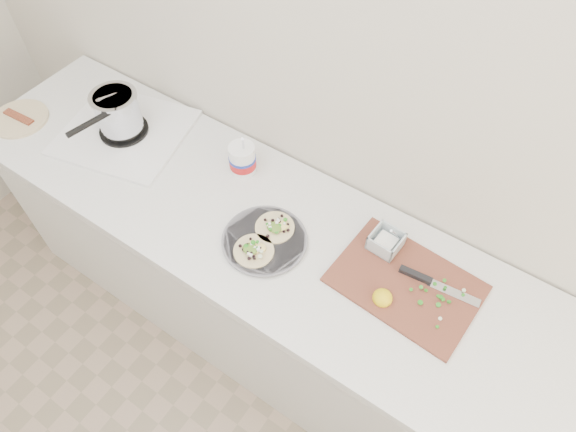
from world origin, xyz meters
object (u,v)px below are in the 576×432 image
Objects in this scene: tub at (243,158)px; bacon_plate at (20,119)px; taco_plate at (264,239)px; stove at (120,119)px; cutboard at (406,278)px.

tub is 0.97× the size of bacon_plate.
taco_plate is at bearing -40.81° from tub.
stove is 0.79m from taco_plate.
cutboard reaches higher than taco_plate.
stove reaches higher than cutboard.
taco_plate is at bearing -21.85° from stove.
cutboard is (0.47, 0.13, 0.00)m from taco_plate.
tub is at bearing 176.54° from cutboard.
taco_plate is (0.78, -0.11, -0.06)m from stove.
tub is at bearing 139.19° from taco_plate.
stove reaches higher than taco_plate.
tub reaches higher than bacon_plate.
stove is 1.20× the size of cutboard.
bacon_plate is at bearing -162.48° from tub.
cutboard is 1.69m from bacon_plate.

